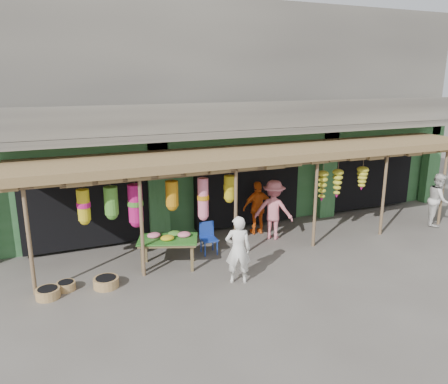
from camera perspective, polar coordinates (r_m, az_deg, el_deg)
name	(u,v)px	position (r m, az deg, el deg)	size (l,w,h in m)	color
ground	(280,249)	(12.78, 7.29, -7.35)	(80.00, 80.00, 0.00)	#514C47
building	(216,117)	(16.28, -1.07, 9.79)	(16.40, 6.80, 7.00)	gray
awning	(263,157)	(12.65, 5.17, 4.64)	(14.00, 2.70, 2.79)	brown
flower_table	(169,240)	(11.40, -7.26, -6.22)	(1.72, 1.35, 0.90)	brown
blue_chair	(208,236)	(12.26, -2.11, -5.76)	(0.43, 0.44, 0.88)	#18379F
basket_left	(48,293)	(10.76, -22.01, -12.16)	(0.53, 0.53, 0.22)	brown
basket_mid	(106,282)	(10.84, -15.14, -11.33)	(0.59, 0.59, 0.23)	#996844
basket_right	(66,286)	(10.98, -19.93, -11.48)	(0.43, 0.43, 0.19)	olive
person_front	(238,250)	(10.42, 1.84, -7.54)	(0.61, 0.40, 1.67)	white
person_right	(438,199)	(16.06, 26.20, -0.88)	(0.85, 0.66, 1.75)	silver
person_vendor	(258,208)	(13.65, 4.45, -2.06)	(0.99, 0.41, 1.68)	orange
person_shopper	(274,210)	(13.26, 6.50, -2.31)	(1.18, 0.68, 1.82)	#DB7480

